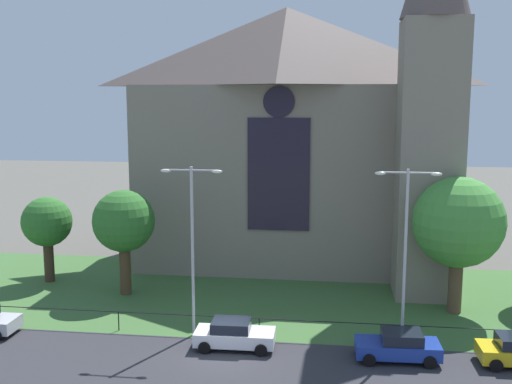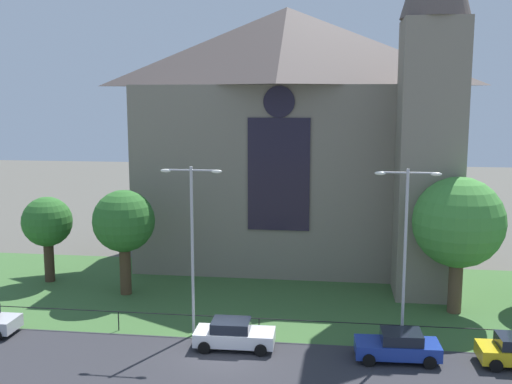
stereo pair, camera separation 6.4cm
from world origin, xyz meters
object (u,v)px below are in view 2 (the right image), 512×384
church_building (295,134)px  tree_left_far (47,223)px  streetlamp_near (192,231)px  parked_car_blue (398,346)px  parked_car_white (234,334)px  streetlamp_far (406,237)px  tree_right_near (458,223)px  tree_left_near (124,222)px

church_building → tree_left_far: size_ratio=4.23×
streetlamp_near → parked_car_blue: streetlamp_near is taller
parked_car_white → parked_car_blue: same height
streetlamp_far → tree_right_near: bearing=56.8°
church_building → parked_car_blue: church_building is taller
church_building → tree_left_far: (-17.04, -7.91, -5.98)m
tree_right_near → parked_car_white: tree_right_near is taller
church_building → streetlamp_near: church_building is taller
parked_car_blue → streetlamp_far: bearing=-103.8°
church_building → parked_car_white: (-1.92, -17.83, -9.53)m
church_building → streetlamp_far: (6.91, -16.38, -4.34)m
church_building → tree_left_near: (-10.64, -9.93, -5.34)m
tree_right_near → parked_car_blue: bearing=-118.5°
church_building → tree_left_near: church_building is taller
streetlamp_far → parked_car_white: size_ratio=2.24×
streetlamp_near → streetlamp_far: streetlamp_far is taller
tree_left_far → tree_left_near: bearing=-17.5°
church_building → tree_right_near: (10.64, -10.68, -4.66)m
streetlamp_near → parked_car_white: (2.52, -1.45, -5.16)m
tree_right_near → tree_left_near: 21.31m
church_building → streetlamp_near: bearing=-105.2°
tree_right_near → parked_car_white: 15.25m
streetlamp_near → streetlamp_far: size_ratio=0.99×
streetlamp_far → parked_car_blue: 5.52m
church_building → tree_right_near: 15.78m
streetlamp_far → church_building: bearing=112.9°
church_building → tree_left_near: 15.50m
tree_left_near → parked_car_white: 12.49m
church_building → tree_left_near: bearing=-137.0°
streetlamp_far → tree_left_near: bearing=159.8°
church_building → streetlamp_far: bearing=-67.1°
streetlamp_near → parked_car_blue: bearing=-9.5°
tree_left_near → streetlamp_far: (17.55, -6.45, 1.00)m
parked_car_white → tree_right_near: bearing=28.4°
tree_right_near → tree_left_near: tree_right_near is taller
streetlamp_far → streetlamp_near: bearing=180.0°
tree_left_near → streetlamp_far: bearing=-20.2°
parked_car_white → parked_car_blue: 8.46m
streetlamp_near → tree_left_far: bearing=146.1°
tree_left_far → parked_car_blue: (23.58, -10.32, -3.54)m
church_building → parked_car_blue: (6.54, -18.22, -9.53)m
tree_right_near → streetlamp_far: 6.82m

